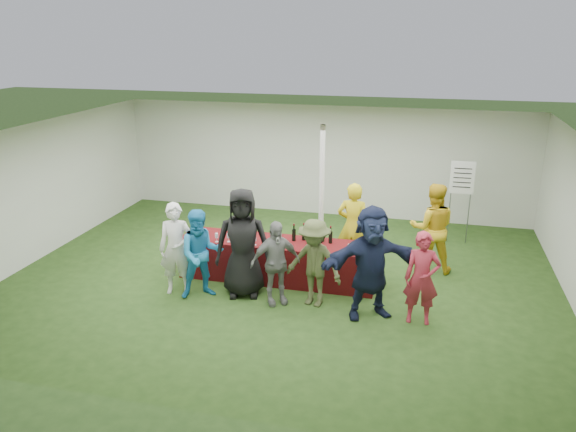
% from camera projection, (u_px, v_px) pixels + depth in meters
% --- Properties ---
extents(ground, '(60.00, 60.00, 0.00)m').
position_uv_depth(ground, '(282.00, 278.00, 10.49)').
color(ground, '#284719').
rests_on(ground, ground).
extents(tent, '(10.00, 10.00, 10.00)m').
position_uv_depth(tent, '(322.00, 193.00, 11.05)').
color(tent, white).
rests_on(tent, ground).
extents(serving_table, '(3.60, 0.80, 0.75)m').
position_uv_depth(serving_table, '(277.00, 260.00, 10.34)').
color(serving_table, '#550F10').
rests_on(serving_table, ground).
extents(wine_bottles, '(0.74, 0.15, 0.32)m').
position_uv_depth(wine_bottles, '(312.00, 235.00, 10.17)').
color(wine_bottles, black).
rests_on(wine_bottles, serving_table).
extents(wine_glasses, '(2.82, 0.13, 0.16)m').
position_uv_depth(wine_glasses, '(248.00, 238.00, 10.05)').
color(wine_glasses, silver).
rests_on(wine_glasses, serving_table).
extents(water_bottle, '(0.07, 0.07, 0.23)m').
position_uv_depth(water_bottle, '(278.00, 234.00, 10.26)').
color(water_bottle, silver).
rests_on(water_bottle, serving_table).
extents(bar_towel, '(0.25, 0.18, 0.03)m').
position_uv_depth(bar_towel, '(364.00, 247.00, 9.90)').
color(bar_towel, white).
rests_on(bar_towel, serving_table).
extents(dump_bucket, '(0.27, 0.27, 0.18)m').
position_uv_depth(dump_bucket, '(360.00, 249.00, 9.63)').
color(dump_bucket, slate).
rests_on(dump_bucket, serving_table).
extents(wine_list_sign, '(0.50, 0.03, 1.80)m').
position_uv_depth(wine_list_sign, '(462.00, 184.00, 11.84)').
color(wine_list_sign, slate).
rests_on(wine_list_sign, ground).
extents(staff_pourer, '(0.65, 0.45, 1.71)m').
position_uv_depth(staff_pourer, '(353.00, 226.00, 10.67)').
color(staff_pourer, gold).
rests_on(staff_pourer, ground).
extents(staff_back, '(0.91, 0.74, 1.73)m').
position_uv_depth(staff_back, '(432.00, 228.00, 10.54)').
color(staff_back, gold).
rests_on(staff_back, ground).
extents(customer_0, '(0.68, 0.53, 1.64)m').
position_uv_depth(customer_0, '(176.00, 249.00, 9.68)').
color(customer_0, silver).
rests_on(customer_0, ground).
extents(customer_1, '(0.96, 0.89, 1.57)m').
position_uv_depth(customer_1, '(201.00, 254.00, 9.55)').
color(customer_1, '#2083C2').
rests_on(customer_1, ground).
extents(customer_2, '(1.06, 0.83, 1.91)m').
position_uv_depth(customer_2, '(243.00, 243.00, 9.56)').
color(customer_2, black).
rests_on(customer_2, ground).
extents(customer_3, '(0.91, 0.76, 1.46)m').
position_uv_depth(customer_3, '(275.00, 263.00, 9.32)').
color(customer_3, gray).
rests_on(customer_3, ground).
extents(customer_4, '(1.08, 0.77, 1.51)m').
position_uv_depth(customer_4, '(314.00, 263.00, 9.25)').
color(customer_4, '#464E2A').
rests_on(customer_4, ground).
extents(customer_5, '(1.79, 1.25, 1.86)m').
position_uv_depth(customer_5, '(371.00, 262.00, 8.84)').
color(customer_5, '#161D38').
rests_on(customer_5, ground).
extents(customer_6, '(0.56, 0.38, 1.50)m').
position_uv_depth(customer_6, '(422.00, 278.00, 8.69)').
color(customer_6, '#A12536').
rests_on(customer_6, ground).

